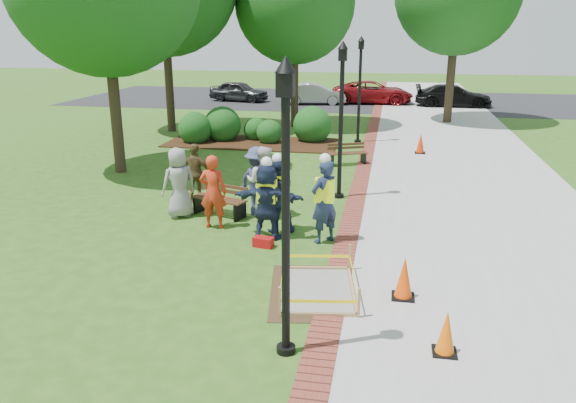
% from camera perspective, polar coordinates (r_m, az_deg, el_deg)
% --- Properties ---
extents(ground, '(100.00, 100.00, 0.00)m').
position_cam_1_polar(ground, '(11.42, -3.59, -6.43)').
color(ground, '#285116').
rests_on(ground, ground).
extents(sidewalk, '(6.00, 60.00, 0.02)m').
position_cam_1_polar(sidewalk, '(20.78, 16.92, 3.84)').
color(sidewalk, '#9E9E99').
rests_on(sidewalk, ground).
extents(brick_edging, '(0.50, 60.00, 0.03)m').
position_cam_1_polar(brick_edging, '(20.66, 7.92, 4.36)').
color(brick_edging, maroon).
rests_on(brick_edging, ground).
extents(mulch_bed, '(7.00, 3.00, 0.05)m').
position_cam_1_polar(mulch_bed, '(23.28, -3.63, 5.97)').
color(mulch_bed, '#381E0F').
rests_on(mulch_bed, ground).
extents(parking_lot, '(36.00, 12.00, 0.01)m').
position_cam_1_polar(parking_lot, '(37.50, 6.58, 10.20)').
color(parking_lot, black).
rests_on(parking_lot, ground).
extents(wet_concrete_pad, '(2.04, 2.54, 0.55)m').
position_cam_1_polar(wet_concrete_pad, '(10.22, 3.04, -7.97)').
color(wet_concrete_pad, '#47331E').
rests_on(wet_concrete_pad, ground).
extents(bench_near, '(1.52, 0.92, 0.78)m').
position_cam_1_polar(bench_near, '(14.32, -6.96, -0.47)').
color(bench_near, '#4B341A').
rests_on(bench_near, ground).
extents(bench_far, '(1.41, 0.93, 0.73)m').
position_cam_1_polar(bench_far, '(19.63, 6.05, 4.40)').
color(bench_far, '#4D311A').
rests_on(bench_far, ground).
extents(cone_front, '(0.35, 0.35, 0.70)m').
position_cam_1_polar(cone_front, '(8.68, 15.76, -12.79)').
color(cone_front, black).
rests_on(cone_front, ground).
extents(cone_back, '(0.40, 0.40, 0.79)m').
position_cam_1_polar(cone_back, '(10.12, 11.70, -7.70)').
color(cone_back, black).
rests_on(cone_back, ground).
extents(cone_far, '(0.39, 0.39, 0.77)m').
position_cam_1_polar(cone_far, '(21.82, 13.31, 5.71)').
color(cone_far, black).
rests_on(cone_far, ground).
extents(toolbox, '(0.47, 0.31, 0.21)m').
position_cam_1_polar(toolbox, '(12.27, -2.52, -4.14)').
color(toolbox, '#A70C10').
rests_on(toolbox, ground).
extents(lamp_near, '(0.28, 0.28, 4.26)m').
position_cam_1_polar(lamp_near, '(7.56, -0.23, 1.06)').
color(lamp_near, black).
rests_on(lamp_near, ground).
extents(lamp_mid, '(0.28, 0.28, 4.26)m').
position_cam_1_polar(lamp_mid, '(15.33, 5.43, 9.33)').
color(lamp_mid, black).
rests_on(lamp_mid, ground).
extents(lamp_far, '(0.28, 0.28, 4.26)m').
position_cam_1_polar(lamp_far, '(23.26, 7.31, 11.99)').
color(lamp_far, black).
rests_on(lamp_far, ground).
extents(tree_back, '(5.44, 5.44, 8.34)m').
position_cam_1_polar(tree_back, '(26.89, 0.71, 19.50)').
color(tree_back, '#3D2D1E').
rests_on(tree_back, ground).
extents(shrub_a, '(1.37, 1.37, 1.37)m').
position_cam_1_polar(shrub_a, '(23.69, -9.36, 5.92)').
color(shrub_a, '#164E17').
rests_on(shrub_a, ground).
extents(shrub_b, '(1.54, 1.54, 1.54)m').
position_cam_1_polar(shrub_b, '(24.02, -6.62, 6.20)').
color(shrub_b, '#164E17').
rests_on(shrub_b, ground).
extents(shrub_c, '(1.05, 1.05, 1.05)m').
position_cam_1_polar(shrub_c, '(23.26, -1.89, 5.94)').
color(shrub_c, '#164E17').
rests_on(shrub_c, ground).
extents(shrub_d, '(1.59, 1.59, 1.59)m').
position_cam_1_polar(shrub_d, '(23.65, 2.46, 6.12)').
color(shrub_d, '#164E17').
rests_on(shrub_d, ground).
extents(shrub_e, '(1.02, 1.02, 1.02)m').
position_cam_1_polar(shrub_e, '(24.02, -3.27, 6.28)').
color(shrub_e, '#164E17').
rests_on(shrub_e, ground).
extents(casual_person_a, '(0.67, 0.65, 1.77)m').
position_cam_1_polar(casual_person_a, '(14.22, -11.04, 1.88)').
color(casual_person_a, gray).
rests_on(casual_person_a, ground).
extents(casual_person_b, '(0.58, 0.39, 1.77)m').
position_cam_1_polar(casual_person_b, '(13.31, -7.62, 0.98)').
color(casual_person_b, red).
rests_on(casual_person_b, ground).
extents(casual_person_c, '(0.61, 0.42, 1.81)m').
position_cam_1_polar(casual_person_c, '(13.93, -2.54, 1.95)').
color(casual_person_c, silver).
rests_on(casual_person_c, ground).
extents(casual_person_d, '(0.56, 0.40, 1.63)m').
position_cam_1_polar(casual_person_d, '(15.33, -9.32, 2.82)').
color(casual_person_d, brown).
rests_on(casual_person_d, ground).
extents(casual_person_e, '(0.67, 0.61, 1.77)m').
position_cam_1_polar(casual_person_e, '(14.07, -3.09, 2.02)').
color(casual_person_e, '#383E62').
rests_on(casual_person_e, ground).
extents(hivis_worker_a, '(0.58, 0.39, 1.89)m').
position_cam_1_polar(hivis_worker_a, '(12.50, -2.16, 0.30)').
color(hivis_worker_a, '#161939').
rests_on(hivis_worker_a, ground).
extents(hivis_worker_b, '(0.69, 0.69, 2.02)m').
position_cam_1_polar(hivis_worker_b, '(12.28, 3.71, 0.23)').
color(hivis_worker_b, '#192441').
rests_on(hivis_worker_b, ground).
extents(hivis_worker_c, '(0.65, 0.55, 1.87)m').
position_cam_1_polar(hivis_worker_c, '(12.92, -1.07, 0.85)').
color(hivis_worker_c, '#1B1F47').
rests_on(hivis_worker_c, ground).
extents(parked_car_a, '(2.58, 4.53, 1.39)m').
position_cam_1_polar(parked_car_a, '(36.79, -4.98, 10.11)').
color(parked_car_a, '#252527').
rests_on(parked_car_a, ground).
extents(parked_car_b, '(2.61, 4.52, 1.39)m').
position_cam_1_polar(parked_car_b, '(35.21, 2.63, 9.83)').
color(parked_car_b, '#949499').
rests_on(parked_car_b, ground).
extents(parked_car_c, '(2.24, 4.70, 1.50)m').
position_cam_1_polar(parked_car_c, '(36.02, 8.55, 9.83)').
color(parked_car_c, maroon).
rests_on(parked_car_c, ground).
extents(parked_car_d, '(1.93, 4.34, 1.41)m').
position_cam_1_polar(parked_car_d, '(35.59, 16.35, 9.24)').
color(parked_car_d, black).
rests_on(parked_car_d, ground).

